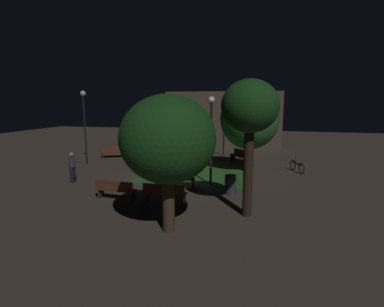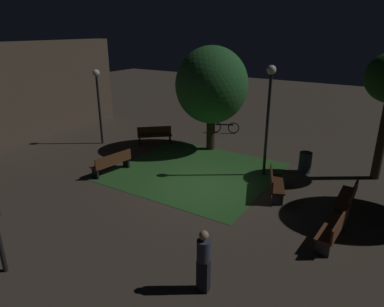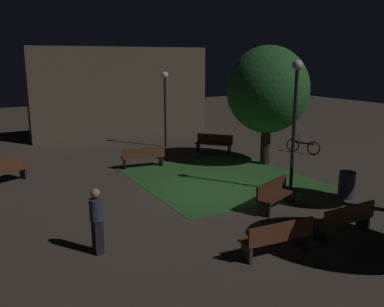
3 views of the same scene
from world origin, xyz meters
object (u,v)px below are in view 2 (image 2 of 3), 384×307
object	(u,v)px
lamp_post_plaza_west	(269,103)
pedestrian	(204,260)
bench_lawn_edge	(112,162)
bicycle	(224,127)
bench_by_lamp	(275,183)
trash_bin	(305,162)
bench_corner	(335,228)
bench_back_row	(155,135)
lamp_post_path_center	(98,93)
bench_near_trees	(348,197)
tree_tall_center	(212,86)

from	to	relation	value
lamp_post_plaza_west	pedestrian	bearing A→B (deg)	-169.78
bench_lawn_edge	bicycle	size ratio (longest dim) A/B	1.15
bench_by_lamp	trash_bin	size ratio (longest dim) A/B	2.07
bench_by_lamp	lamp_post_plaza_west	xyz separation A→B (m)	(1.53, 1.00, 2.58)
pedestrian	bench_corner	bearing A→B (deg)	-30.82
trash_bin	bench_back_row	bearing A→B (deg)	92.07
bench_lawn_edge	lamp_post_plaza_west	bearing A→B (deg)	-59.53
bench_by_lamp	lamp_post_path_center	xyz separation A→B (m)	(0.92, 9.83, 2.21)
bench_corner	bench_lawn_edge	bearing A→B (deg)	88.03
trash_bin	pedestrian	bearing A→B (deg)	179.51
pedestrian	bicycle	bearing A→B (deg)	25.05
bench_corner	bench_by_lamp	bearing A→B (deg)	50.78
bench_near_trees	bench_lawn_edge	bearing A→B (deg)	102.17
bench_lawn_edge	lamp_post_plaza_west	distance (m)	6.89
bench_near_trees	trash_bin	size ratio (longest dim) A/B	2.01
bench_back_row	bicycle	xyz separation A→B (m)	(3.67, -2.27, -0.14)
bench_by_lamp	trash_bin	bearing A→B (deg)	-7.74
bench_near_trees	trash_bin	world-z (taller)	trash_bin
bench_corner	bench_by_lamp	size ratio (longest dim) A/B	0.99
bench_by_lamp	lamp_post_plaza_west	bearing A→B (deg)	33.15
bench_back_row	tree_tall_center	world-z (taller)	tree_tall_center
bench_lawn_edge	trash_bin	xyz separation A→B (m)	(4.43, -6.88, -0.03)
bench_back_row	tree_tall_center	distance (m)	4.12
bench_near_trees	trash_bin	bearing A→B (deg)	40.23
bench_by_lamp	bicycle	size ratio (longest dim) A/B	1.15
bench_back_row	pedestrian	distance (m)	11.23
bench_lawn_edge	bench_near_trees	bearing A→B (deg)	-77.83
bench_lawn_edge	lamp_post_path_center	bearing A→B (deg)	51.67
bench_near_trees	bench_back_row	size ratio (longest dim) A/B	1.08
bench_corner	bench_back_row	bearing A→B (deg)	65.90
bicycle	lamp_post_path_center	bearing A→B (deg)	138.26
bench_near_trees	bicycle	world-z (taller)	bicycle
bicycle	pedestrian	distance (m)	13.00
bench_by_lamp	pedestrian	bearing A→B (deg)	-176.99
bench_near_trees	bench_by_lamp	world-z (taller)	same
lamp_post_path_center	bench_lawn_edge	bearing A→B (deg)	-128.33
bench_near_trees	bench_by_lamp	distance (m)	2.48
bench_lawn_edge	tree_tall_center	bearing A→B (deg)	-22.26
bench_near_trees	pedestrian	size ratio (longest dim) A/B	1.12
tree_tall_center	lamp_post_path_center	bearing A→B (deg)	113.16
lamp_post_plaza_west	bicycle	size ratio (longest dim) A/B	2.79
lamp_post_path_center	pedestrian	size ratio (longest dim) A/B	2.41
bench_corner	bench_back_row	world-z (taller)	same
bench_near_trees	lamp_post_path_center	size ratio (longest dim) A/B	0.47
bench_lawn_edge	tree_tall_center	distance (m)	5.97
bench_by_lamp	pedestrian	size ratio (longest dim) A/B	1.15
bench_corner	bench_lawn_edge	world-z (taller)	same
bicycle	pedestrian	bearing A→B (deg)	-154.95
pedestrian	lamp_post_plaza_west	bearing A→B (deg)	10.22
bench_back_row	bench_lawn_edge	xyz separation A→B (m)	(-4.14, -0.97, 0.00)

